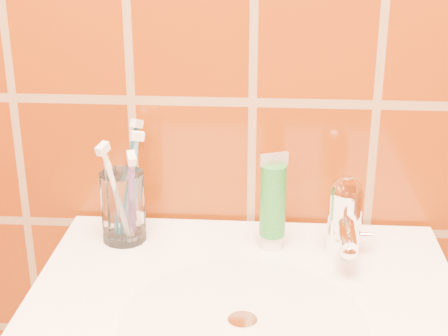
{
  "coord_description": "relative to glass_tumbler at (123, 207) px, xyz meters",
  "views": [
    {
      "loc": [
        0.03,
        0.21,
        1.33
      ],
      "look_at": [
        -0.03,
        1.08,
        0.98
      ],
      "focal_mm": 55.0,
      "sensor_mm": 36.0,
      "label": 1
    }
  ],
  "objects": [
    {
      "name": "toothbrush_1",
      "position": [
        0.01,
        0.01,
        0.03
      ],
      "size": [
        0.08,
        0.07,
        0.17
      ],
      "primitive_type": null,
      "rotation": [
        0.18,
        0.0,
        1.99
      ],
      "color": "#6A96BC",
      "rests_on": "glass_tumbler"
    },
    {
      "name": "glass_tumbler",
      "position": [
        0.0,
        0.0,
        0.0
      ],
      "size": [
        0.08,
        0.08,
        0.11
      ],
      "primitive_type": "cylinder",
      "rotation": [
        0.0,
        0.0,
        0.26
      ],
      "color": "white",
      "rests_on": "pedestal_sink"
    },
    {
      "name": "toothbrush_0",
      "position": [
        0.02,
        -0.02,
        0.02
      ],
      "size": [
        0.08,
        0.14,
        0.18
      ],
      "primitive_type": null,
      "rotation": [
        0.37,
        0.0,
        0.34
      ],
      "color": "#6F428F",
      "rests_on": "glass_tumbler"
    },
    {
      "name": "toothbrush_2",
      "position": [
        -0.0,
        -0.03,
        0.03
      ],
      "size": [
        0.09,
        0.12,
        0.19
      ],
      "primitive_type": null,
      "rotation": [
        0.3,
        0.0,
        -0.43
      ],
      "color": "white",
      "rests_on": "glass_tumbler"
    },
    {
      "name": "faucet",
      "position": [
        0.32,
        -0.03,
        0.01
      ],
      "size": [
        0.05,
        0.11,
        0.12
      ],
      "color": "white",
      "rests_on": "pedestal_sink"
    },
    {
      "name": "toothpaste_tube",
      "position": [
        0.22,
        -0.01,
        0.02
      ],
      "size": [
        0.04,
        0.04,
        0.15
      ],
      "rotation": [
        0.0,
        0.0,
        0.38
      ],
      "color": "white",
      "rests_on": "pedestal_sink"
    },
    {
      "name": "toothbrush_3",
      "position": [
        0.0,
        0.03,
        0.03
      ],
      "size": [
        0.1,
        0.14,
        0.19
      ],
      "primitive_type": null,
      "rotation": [
        0.35,
        0.0,
        2.72
      ],
      "color": "#0C5266",
      "rests_on": "glass_tumbler"
    }
  ]
}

